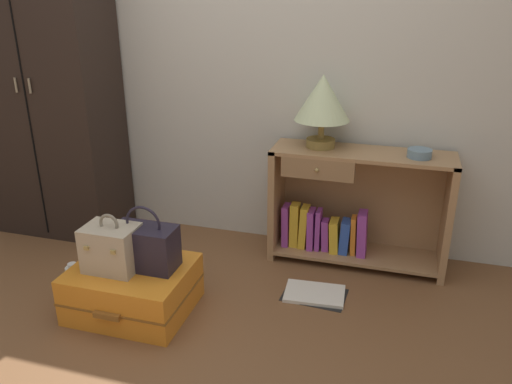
% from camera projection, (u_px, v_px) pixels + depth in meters
% --- Properties ---
extents(ground_plane, '(9.00, 9.00, 0.00)m').
position_uv_depth(ground_plane, '(154.00, 371.00, 2.29)').
color(ground_plane, brown).
extents(back_wall, '(6.40, 0.10, 2.60)m').
position_uv_depth(back_wall, '(250.00, 40.00, 3.15)').
color(back_wall, beige).
rests_on(back_wall, ground_plane).
extents(wardrobe, '(0.83, 0.47, 2.09)m').
position_uv_depth(wardrobe, '(48.00, 79.00, 3.31)').
color(wardrobe, black).
rests_on(wardrobe, ground_plane).
extents(bookshelf, '(1.06, 0.33, 0.72)m').
position_uv_depth(bookshelf, '(351.00, 209.00, 3.12)').
color(bookshelf, '#A37A51').
rests_on(bookshelf, ground_plane).
extents(table_lamp, '(0.32, 0.32, 0.43)m').
position_uv_depth(table_lamp, '(323.00, 100.00, 2.94)').
color(table_lamp, olive).
rests_on(table_lamp, bookshelf).
extents(bowl, '(0.13, 0.13, 0.05)m').
position_uv_depth(bowl, '(419.00, 153.00, 2.85)').
color(bowl, slate).
rests_on(bowl, bookshelf).
extents(suitcase_large, '(0.61, 0.52, 0.26)m').
position_uv_depth(suitcase_large, '(133.00, 288.00, 2.69)').
color(suitcase_large, orange).
rests_on(suitcase_large, ground_plane).
extents(train_case, '(0.27, 0.21, 0.31)m').
position_uv_depth(train_case, '(112.00, 248.00, 2.58)').
color(train_case, '#B7A88E').
rests_on(train_case, suitcase_large).
extents(handbag, '(0.32, 0.17, 0.34)m').
position_uv_depth(handbag, '(145.00, 246.00, 2.60)').
color(handbag, '#231E2D').
rests_on(handbag, suitcase_large).
extents(bottle, '(0.08, 0.08, 0.18)m').
position_uv_depth(bottle, '(74.00, 279.00, 2.86)').
color(bottle, white).
rests_on(bottle, ground_plane).
extents(open_book_on_floor, '(0.36, 0.26, 0.02)m').
position_uv_depth(open_book_on_floor, '(315.00, 294.00, 2.85)').
color(open_book_on_floor, white).
rests_on(open_book_on_floor, ground_plane).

